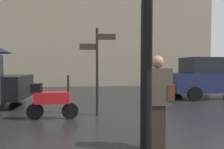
{
  "coord_description": "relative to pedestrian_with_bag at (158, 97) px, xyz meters",
  "views": [
    {
      "loc": [
        -0.35,
        -2.24,
        1.53
      ],
      "look_at": [
        0.22,
        3.81,
        1.26
      ],
      "focal_mm": 34.97,
      "sensor_mm": 36.0,
      "label": 1
    }
  ],
  "objects": [
    {
      "name": "parked_car_right",
      "position": [
        4.48,
        5.93,
        -0.02
      ],
      "size": [
        4.28,
        2.04,
        1.86
      ],
      "rotation": [
        0.0,
        0.0,
        2.88
      ],
      "color": "#1E234C",
      "rests_on": "ground"
    },
    {
      "name": "pedestrian_with_bag",
      "position": [
        0.0,
        0.0,
        0.0
      ],
      "size": [
        0.52,
        0.24,
        1.69
      ],
      "rotation": [
        0.0,
        0.0,
        4.83
      ],
      "color": "#2A241E",
      "rests_on": "ground"
    },
    {
      "name": "street_signpost",
      "position": [
        -1.0,
        2.8,
        0.64
      ],
      "size": [
        1.08,
        0.08,
        2.62
      ],
      "color": "black",
      "rests_on": "ground"
    },
    {
      "name": "parked_scooter",
      "position": [
        -2.31,
        2.4,
        -0.4
      ],
      "size": [
        1.42,
        0.32,
        1.23
      ],
      "rotation": [
        0.0,
        0.0,
        0.11
      ],
      "color": "black",
      "rests_on": "ground"
    }
  ]
}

